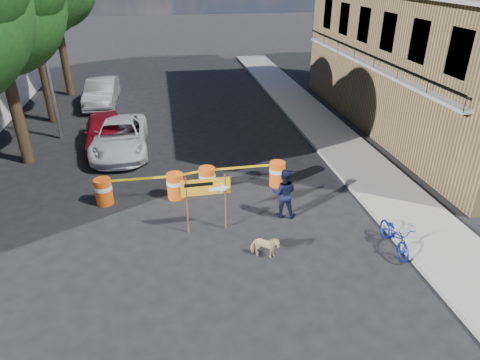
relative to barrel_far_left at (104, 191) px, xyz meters
name	(u,v)px	position (x,y,z in m)	size (l,w,h in m)	color
ground	(219,245)	(3.41, -2.99, -0.47)	(120.00, 120.00, 0.00)	black
sidewalk_east	(343,147)	(9.61, 3.01, -0.40)	(2.40, 40.00, 0.15)	gray
streetlamp	(43,39)	(-2.52, 6.51, 3.90)	(1.25, 0.18, 8.00)	gray
barrel_far_left	(104,191)	(0.00, 0.00, 0.00)	(0.58, 0.58, 0.90)	#DE560D
barrel_mid_left	(175,185)	(2.35, -0.02, 0.00)	(0.58, 0.58, 0.90)	#DE560D
barrel_mid_right	(207,179)	(3.46, 0.25, 0.00)	(0.58, 0.58, 0.90)	#DE560D
barrel_far_right	(277,173)	(5.97, 0.27, 0.00)	(0.58, 0.58, 0.90)	#DE560D
detour_sign	(212,191)	(3.37, -2.21, 0.87)	(1.43, 0.27, 1.84)	#592D19
pedestrian	(284,193)	(5.64, -1.79, 0.34)	(0.79, 0.61, 1.62)	black
bicycle	(397,223)	(8.21, -4.04, 0.37)	(0.59, 0.89, 1.69)	navy
dog	(265,247)	(4.57, -3.78, -0.13)	(0.36, 0.80, 0.68)	#DFC17F
suv_white	(120,137)	(0.24, 4.42, 0.20)	(2.22, 4.80, 1.34)	silver
sedan_red	(105,132)	(-0.41, 5.01, 0.24)	(1.67, 4.15, 1.41)	maroon
sedan_silver	(102,92)	(-1.20, 11.48, 0.26)	(1.55, 4.45, 1.47)	#A6A9AE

